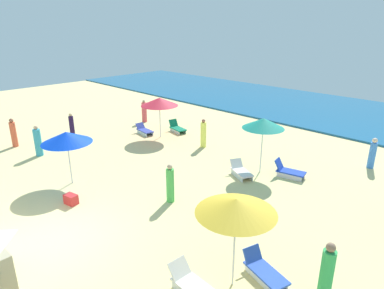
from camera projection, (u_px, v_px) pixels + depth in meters
name	position (u px, v px, depth m)	size (l,w,h in m)	color
ground_plane	(58.00, 242.00, 11.42)	(60.00, 60.00, 0.00)	#E4CF8A
ocean	(345.00, 113.00, 27.30)	(60.00, 12.42, 0.12)	#1B5E8D
umbrella_0	(159.00, 102.00, 21.05)	(2.32, 2.32, 2.55)	silver
lounge_chair_0_0	(144.00, 130.00, 22.42)	(1.49, 0.74, 0.60)	silver
lounge_chair_0_1	(177.00, 128.00, 22.81)	(1.46, 0.85, 0.74)	silver
umbrella_1	(66.00, 137.00, 14.87)	(2.19, 2.19, 2.45)	silver
umbrella_3	(236.00, 206.00, 8.74)	(2.14, 2.14, 2.69)	silver
lounge_chair_3_0	(264.00, 270.00, 9.76)	(1.56, 0.96, 0.65)	silver
lounge_chair_3_1	(190.00, 283.00, 9.25)	(1.40, 0.69, 0.68)	silver
umbrella_4	(263.00, 123.00, 15.96)	(1.99, 1.99, 2.71)	silver
lounge_chair_4_0	(289.00, 171.00, 16.16)	(1.51, 0.91, 0.78)	silver
lounge_chair_4_1	(241.00, 171.00, 16.21)	(1.52, 1.14, 0.67)	silver
beachgoer_0	(170.00, 184.00, 13.74)	(0.42, 0.42, 1.64)	green
beachgoer_1	(144.00, 112.00, 24.94)	(0.37, 0.37, 1.63)	#E55257
beachgoer_2	(372.00, 154.00, 16.99)	(0.37, 0.37, 1.58)	#3F7EDC
beachgoer_3	(327.00, 272.00, 8.92)	(0.48, 0.48, 1.65)	green
beachgoer_4	(14.00, 133.00, 19.93)	(0.45, 0.45, 1.71)	#DC593C
beachgoer_5	(38.00, 142.00, 18.57)	(0.49, 0.49, 1.71)	teal
beachgoer_6	(72.00, 125.00, 21.86)	(0.42, 0.42, 1.49)	#22133A
beachgoer_7	(203.00, 134.00, 19.86)	(0.41, 0.41, 1.69)	#F9F75E
cooler_box_0	(71.00, 199.00, 13.74)	(0.53, 0.35, 0.41)	red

